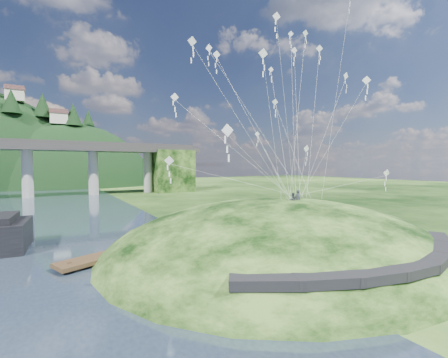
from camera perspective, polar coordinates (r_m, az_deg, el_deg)
ground at (r=25.45m, az=-0.97°, el=-16.75°), size 320.00×320.00×0.00m
grass_hill at (r=31.87m, az=10.27°, el=-15.58°), size 36.00×32.00×13.00m
footpath at (r=23.15m, az=29.14°, el=-13.68°), size 22.29×5.84×0.83m
wooden_dock at (r=30.63m, az=-16.88°, el=-12.63°), size 13.78×7.09×1.00m
kite_flyers at (r=31.01m, az=13.45°, el=-2.25°), size 1.71×0.91×1.96m
kite_swarm at (r=33.36m, az=9.97°, el=17.52°), size 20.61×14.67×19.44m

